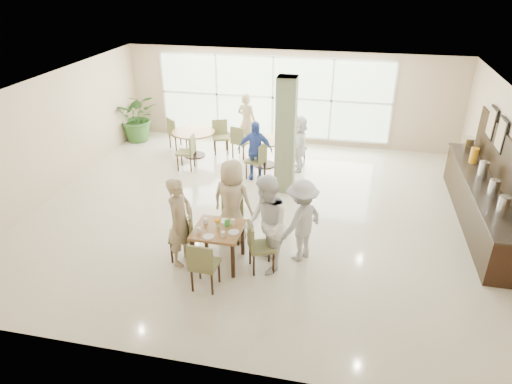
% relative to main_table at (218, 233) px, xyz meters
% --- Properties ---
extents(ground, '(10.00, 10.00, 0.00)m').
position_rel_main_table_xyz_m(ground, '(0.31, 2.10, -0.65)').
color(ground, beige).
rests_on(ground, ground).
extents(room_shell, '(10.00, 10.00, 10.00)m').
position_rel_main_table_xyz_m(room_shell, '(0.31, 2.10, 1.06)').
color(room_shell, white).
rests_on(room_shell, ground).
extents(window_bank, '(7.00, 0.04, 7.00)m').
position_rel_main_table_xyz_m(window_bank, '(-0.19, 6.56, 0.75)').
color(window_bank, silver).
rests_on(window_bank, ground).
extents(column, '(0.45, 0.45, 2.80)m').
position_rel_main_table_xyz_m(column, '(0.71, 3.30, 0.75)').
color(column, '#616C4B').
rests_on(column, ground).
extents(main_table, '(0.87, 0.87, 0.75)m').
position_rel_main_table_xyz_m(main_table, '(0.00, 0.00, 0.00)').
color(main_table, brown).
rests_on(main_table, ground).
extents(round_table_left, '(1.21, 1.21, 0.75)m').
position_rel_main_table_xyz_m(round_table_left, '(-2.18, 4.92, -0.05)').
color(round_table_left, brown).
rests_on(round_table_left, ground).
extents(round_table_right, '(1.00, 1.00, 0.75)m').
position_rel_main_table_xyz_m(round_table_right, '(-0.05, 4.68, -0.10)').
color(round_table_right, brown).
rests_on(round_table_right, ground).
extents(chairs_main_table, '(2.14, 2.02, 0.95)m').
position_rel_main_table_xyz_m(chairs_main_table, '(0.01, 0.03, -0.17)').
color(chairs_main_table, brown).
rests_on(chairs_main_table, ground).
extents(chairs_table_left, '(1.97, 1.95, 0.95)m').
position_rel_main_table_xyz_m(chairs_table_left, '(-2.15, 4.90, -0.17)').
color(chairs_table_left, brown).
rests_on(chairs_table_left, ground).
extents(chairs_table_right, '(2.18, 1.83, 0.95)m').
position_rel_main_table_xyz_m(chairs_table_right, '(-0.07, 4.66, -0.17)').
color(chairs_table_right, brown).
rests_on(chairs_table_right, ground).
extents(tabletop_clutter, '(0.74, 0.77, 0.21)m').
position_rel_main_table_xyz_m(tabletop_clutter, '(0.02, -0.02, 0.16)').
color(tabletop_clutter, white).
rests_on(tabletop_clutter, main_table).
extents(buffet_counter, '(0.64, 4.70, 1.95)m').
position_rel_main_table_xyz_m(buffet_counter, '(5.01, 2.61, -0.09)').
color(buffet_counter, black).
rests_on(buffet_counter, ground).
extents(framed_art_a, '(0.05, 0.55, 0.70)m').
position_rel_main_table_xyz_m(framed_art_a, '(5.26, 3.10, 1.20)').
color(framed_art_a, black).
rests_on(framed_art_a, ground).
extents(framed_art_b, '(0.05, 0.55, 0.70)m').
position_rel_main_table_xyz_m(framed_art_b, '(5.26, 3.90, 1.20)').
color(framed_art_b, black).
rests_on(framed_art_b, ground).
extents(potted_plant, '(1.71, 1.71, 1.52)m').
position_rel_main_table_xyz_m(potted_plant, '(-4.28, 5.79, 0.11)').
color(potted_plant, '#315F26').
rests_on(potted_plant, ground).
extents(teen_left, '(0.51, 0.69, 1.72)m').
position_rel_main_table_xyz_m(teen_left, '(-0.68, -0.09, 0.21)').
color(teen_left, tan).
rests_on(teen_left, ground).
extents(teen_far, '(0.92, 0.62, 1.72)m').
position_rel_main_table_xyz_m(teen_far, '(0.04, 0.87, 0.21)').
color(teen_far, tan).
rests_on(teen_far, ground).
extents(teen_right, '(0.99, 1.10, 1.85)m').
position_rel_main_table_xyz_m(teen_right, '(0.88, 0.03, 0.28)').
color(teen_right, white).
rests_on(teen_right, ground).
extents(teen_standing, '(1.09, 1.20, 1.62)m').
position_rel_main_table_xyz_m(teen_standing, '(1.45, 0.50, 0.16)').
color(teen_standing, '#A7A7A9').
rests_on(teen_standing, ground).
extents(adult_a, '(0.94, 0.59, 1.54)m').
position_rel_main_table_xyz_m(adult_a, '(-0.14, 3.82, 0.12)').
color(adult_a, '#3B57B2').
rests_on(adult_a, ground).
extents(adult_b, '(0.62, 1.41, 1.51)m').
position_rel_main_table_xyz_m(adult_b, '(0.87, 4.59, 0.11)').
color(adult_b, white).
rests_on(adult_b, ground).
extents(adult_standing, '(0.71, 0.58, 1.68)m').
position_rel_main_table_xyz_m(adult_standing, '(-0.83, 5.85, 0.19)').
color(adult_standing, tan).
rests_on(adult_standing, ground).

